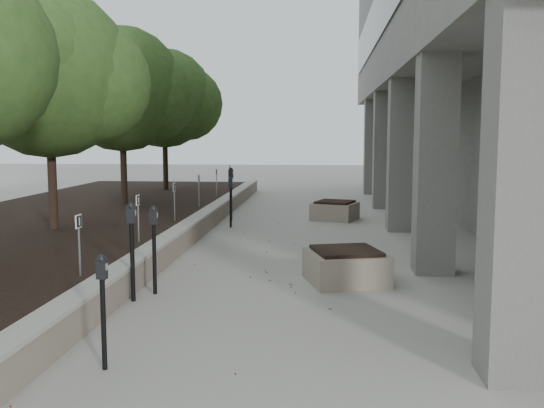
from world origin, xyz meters
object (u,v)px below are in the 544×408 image
(planter_front, at_px, (346,266))
(parking_meter_3, at_px, (154,250))
(crabapple_tree_3, at_px, (49,109))
(crabapple_tree_5, at_px, (165,119))
(planter_back, at_px, (335,210))
(parking_meter_5, at_px, (231,194))
(parking_meter_4, at_px, (231,202))
(parking_meter_1, at_px, (103,313))
(crabapple_tree_4, at_px, (122,116))
(parking_meter_2, at_px, (132,252))

(planter_front, bearing_deg, parking_meter_3, -161.27)
(crabapple_tree_3, bearing_deg, crabapple_tree_5, 90.00)
(parking_meter_3, bearing_deg, planter_back, 68.63)
(parking_meter_5, bearing_deg, parking_meter_3, -81.67)
(parking_meter_4, distance_m, planter_front, 6.75)
(parking_meter_4, bearing_deg, crabapple_tree_5, 108.04)
(parking_meter_1, bearing_deg, crabapple_tree_4, 110.44)
(crabapple_tree_5, distance_m, parking_meter_2, 14.96)
(crabapple_tree_3, relative_size, parking_meter_4, 3.92)
(parking_meter_3, height_order, parking_meter_4, parking_meter_3)
(parking_meter_2, height_order, planter_back, parking_meter_2)
(crabapple_tree_4, distance_m, planter_back, 7.09)
(parking_meter_3, distance_m, parking_meter_5, 8.50)
(crabapple_tree_3, height_order, planter_front, crabapple_tree_3)
(crabapple_tree_5, relative_size, parking_meter_5, 3.44)
(crabapple_tree_5, bearing_deg, parking_meter_3, -76.06)
(crabapple_tree_5, bearing_deg, parking_meter_5, -58.06)
(parking_meter_1, xyz_separation_m, parking_meter_5, (-0.38, 11.68, 0.15))
(crabapple_tree_5, height_order, planter_front, crabapple_tree_5)
(parking_meter_1, relative_size, parking_meter_4, 0.93)
(parking_meter_1, relative_size, parking_meter_2, 0.83)
(parking_meter_2, height_order, planter_front, parking_meter_2)
(planter_front, bearing_deg, parking_meter_2, -155.70)
(crabapple_tree_3, bearing_deg, parking_meter_2, -53.64)
(parking_meter_4, height_order, parking_meter_5, parking_meter_5)
(crabapple_tree_4, bearing_deg, crabapple_tree_3, -90.00)
(planter_front, bearing_deg, crabapple_tree_4, 129.68)
(parking_meter_3, distance_m, parking_meter_4, 7.11)
(crabapple_tree_4, xyz_separation_m, parking_meter_2, (3.25, -9.42, -2.35))
(parking_meter_2, relative_size, parking_meter_4, 1.11)
(crabapple_tree_3, xyz_separation_m, crabapple_tree_5, (0.00, 10.00, 0.00))
(parking_meter_5, relative_size, planter_front, 1.25)
(parking_meter_4, bearing_deg, crabapple_tree_4, 143.02)
(crabapple_tree_5, xyz_separation_m, parking_meter_3, (3.47, -13.97, -2.40))
(parking_meter_2, bearing_deg, parking_meter_1, -84.21)
(crabapple_tree_4, xyz_separation_m, parking_meter_4, (3.61, -1.86, -2.43))
(crabapple_tree_5, height_order, parking_meter_5, crabapple_tree_5)
(crabapple_tree_4, bearing_deg, planter_back, -0.41)
(crabapple_tree_3, relative_size, parking_meter_5, 3.44)
(crabapple_tree_3, height_order, parking_meter_4, crabapple_tree_3)
(crabapple_tree_4, bearing_deg, parking_meter_3, -68.86)
(crabapple_tree_3, bearing_deg, crabapple_tree_4, 90.00)
(parking_meter_2, xyz_separation_m, parking_meter_4, (0.36, 7.55, -0.08))
(parking_meter_4, bearing_deg, parking_meter_5, 88.48)
(crabapple_tree_3, xyz_separation_m, parking_meter_1, (3.79, -7.15, -2.48))
(parking_meter_1, xyz_separation_m, parking_meter_2, (-0.54, 2.73, 0.13))
(planter_front, bearing_deg, crabapple_tree_3, 156.05)
(crabapple_tree_4, relative_size, parking_meter_5, 3.44)
(crabapple_tree_3, relative_size, parking_meter_1, 4.23)
(parking_meter_1, bearing_deg, crabapple_tree_3, 121.05)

